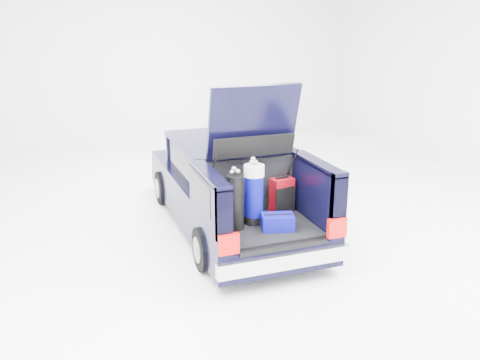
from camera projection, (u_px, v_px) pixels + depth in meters
name	position (u px, v px, depth m)	size (l,w,h in m)	color
ground	(230.00, 226.00, 8.47)	(14.00, 14.00, 0.00)	white
car	(228.00, 186.00, 8.36)	(1.87, 4.65, 2.47)	black
red_suitcase	(282.00, 195.00, 7.38)	(0.35, 0.26, 0.53)	#68030A
black_golf_bag	(235.00, 202.00, 6.71)	(0.31, 0.33, 0.85)	black
blue_golf_bag	(254.00, 194.00, 6.92)	(0.29, 0.29, 0.94)	black
blue_duffel	(278.00, 222.00, 6.79)	(0.48, 0.38, 0.22)	#050470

